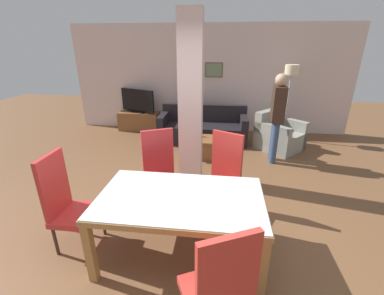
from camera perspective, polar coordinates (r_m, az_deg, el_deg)
The scene contains 16 objects.
ground_plane at distance 3.16m, azimuth -2.34°, elevation -22.26°, with size 18.00×18.00×0.00m, color brown.
back_wall at distance 6.92m, azimuth 3.80°, elevation 14.81°, with size 7.20×0.09×2.70m.
divider_pillar at distance 4.14m, azimuth -0.29°, elevation 10.05°, with size 0.37×0.29×2.70m.
dining_table at distance 2.77m, azimuth -2.54°, elevation -13.24°, with size 1.72×1.01×0.75m.
dining_chair_far_left at distance 3.60m, azimuth -7.05°, elevation -5.09°, with size 0.62×0.62×1.14m.
dining_chair_far_right at distance 3.50m, azimuth 6.82°, elevation -5.94°, with size 0.62×0.62×1.14m.
dining_chair_near_right at distance 2.11m, azimuth 6.15°, elevation -28.88°, with size 0.61×0.61×1.14m.
dining_chair_head_left at distance 3.24m, azimuth -26.08°, elevation -10.79°, with size 0.46×0.46×1.14m.
sofa at distance 6.30m, azimuth 2.48°, elevation 4.19°, with size 2.09×0.86×0.83m.
armchair at distance 6.07m, azimuth 18.62°, elevation 2.40°, with size 1.18×1.18×0.84m.
coffee_table at distance 5.38m, azimuth 2.19°, elevation 0.13°, with size 0.56×0.56×0.40m.
bottle at distance 5.42m, azimuth 0.72°, elevation 3.50°, with size 0.07×0.07×0.24m.
tv_stand at distance 7.23m, azimuth -11.65°, elevation 5.78°, with size 1.08×0.40×0.50m.
tv_screen at distance 7.10m, azimuth -11.99°, elevation 10.03°, with size 0.99×0.44×0.62m.
floor_lamp at distance 6.49m, azimuth 21.10°, elevation 14.27°, with size 0.31×0.31×1.78m.
standing_person at distance 5.16m, azimuth 18.44°, elevation 7.29°, with size 0.24×0.39×1.72m.
Camera 1 is at (0.39, -2.23, 2.20)m, focal length 24.00 mm.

